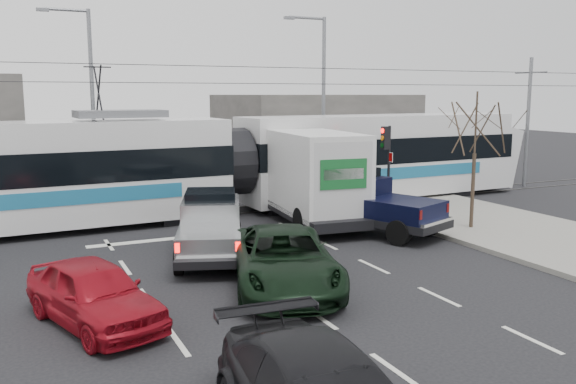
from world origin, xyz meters
name	(u,v)px	position (x,y,z in m)	size (l,w,h in m)	color
ground	(323,274)	(0.00, 0.00, 0.00)	(120.00, 120.00, 0.00)	black
sidewalk_right	(552,240)	(9.00, 0.00, 0.07)	(6.00, 60.00, 0.15)	gray
rails	(213,212)	(0.00, 10.00, 0.01)	(60.00, 1.60, 0.03)	#33302D
building_right	(312,130)	(12.00, 24.00, 2.50)	(12.00, 10.00, 5.00)	slate
bare_tree	(476,129)	(7.60, 2.50, 3.79)	(2.40, 2.40, 5.00)	#47382B
traffic_signal	(387,150)	(6.47, 6.50, 2.74)	(0.44, 0.44, 3.60)	black
street_lamp_near	(320,93)	(7.31, 14.00, 5.11)	(2.38, 0.25, 9.00)	slate
street_lamp_far	(88,93)	(-4.19, 16.00, 5.11)	(2.38, 0.25, 9.00)	slate
catenary	(212,122)	(0.00, 10.00, 3.88)	(60.00, 0.20, 7.00)	black
tram	(232,164)	(0.67, 9.45, 2.15)	(29.73, 4.38, 6.05)	silver
silver_pickup	(210,225)	(-2.25, 3.32, 0.98)	(3.51, 5.70, 1.96)	black
box_truck	(310,178)	(2.79, 6.28, 1.79)	(3.18, 7.46, 3.62)	black
navy_pickup	(365,201)	(3.96, 4.11, 1.14)	(3.89, 5.85, 2.32)	black
green_car	(284,260)	(-1.56, -0.72, 0.78)	(2.57, 5.58, 1.55)	black
red_car	(94,293)	(-6.41, -1.29, 0.73)	(1.72, 4.27, 1.45)	maroon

